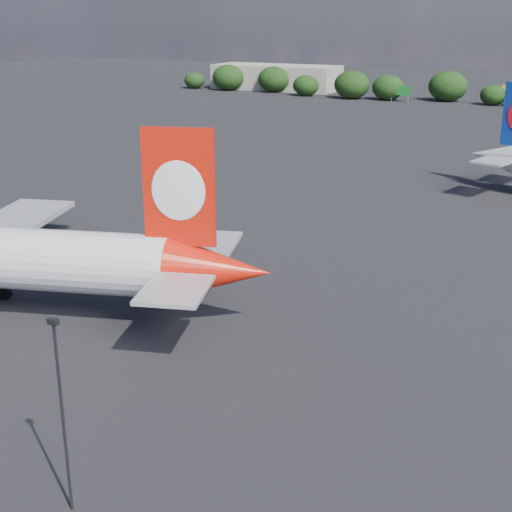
% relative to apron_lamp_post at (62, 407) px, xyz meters
% --- Properties ---
extents(ground, '(500.00, 500.00, 0.00)m').
position_rel_apron_lamp_post_xyz_m(ground, '(-15.17, 68.31, -6.12)').
color(ground, black).
rests_on(ground, ground).
extents(apron_lamp_post, '(0.55, 0.30, 10.95)m').
position_rel_apron_lamp_post_xyz_m(apron_lamp_post, '(0.00, 0.00, 0.00)').
color(apron_lamp_post, black).
rests_on(apron_lamp_post, ground).
extents(terminal_building, '(42.00, 16.00, 8.00)m').
position_rel_apron_lamp_post_xyz_m(terminal_building, '(-80.17, 200.31, -2.12)').
color(terminal_building, gray).
rests_on(terminal_building, ground).
extents(highway_sign, '(6.00, 0.30, 4.50)m').
position_rel_apron_lamp_post_xyz_m(highway_sign, '(-33.17, 184.31, -3.00)').
color(highway_sign, '#15691E').
rests_on(highway_sign, ground).
extents(billboard_yellow, '(5.00, 0.30, 5.50)m').
position_rel_apron_lamp_post_xyz_m(billboard_yellow, '(-3.17, 190.31, -2.26)').
color(billboard_yellow, gold).
rests_on(billboard_yellow, ground).
extents(horizon_treeline, '(208.61, 16.19, 8.93)m').
position_rel_apron_lamp_post_xyz_m(horizon_treeline, '(-4.17, 188.35, -2.16)').
color(horizon_treeline, black).
rests_on(horizon_treeline, ground).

